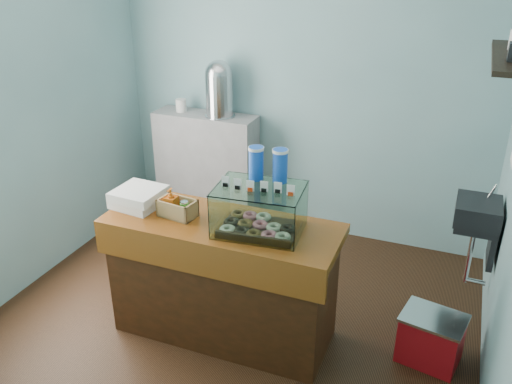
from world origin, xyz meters
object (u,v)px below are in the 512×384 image
at_px(counter, 223,279).
at_px(display_case, 260,205).
at_px(coffee_urn, 219,87).
at_px(red_cooler, 431,338).

bearing_deg(counter, display_case, 5.22).
bearing_deg(counter, coffee_urn, 115.20).
bearing_deg(display_case, red_cooler, 5.47).
bearing_deg(display_case, counter, 179.72).
xyz_separation_m(display_case, red_cooler, (1.14, 0.22, -0.89)).
relative_size(display_case, red_cooler, 1.29).
bearing_deg(counter, red_cooler, 9.88).
bearing_deg(red_cooler, display_case, -157.92).
distance_m(counter, coffee_urn, 1.96).
distance_m(display_case, red_cooler, 1.47).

